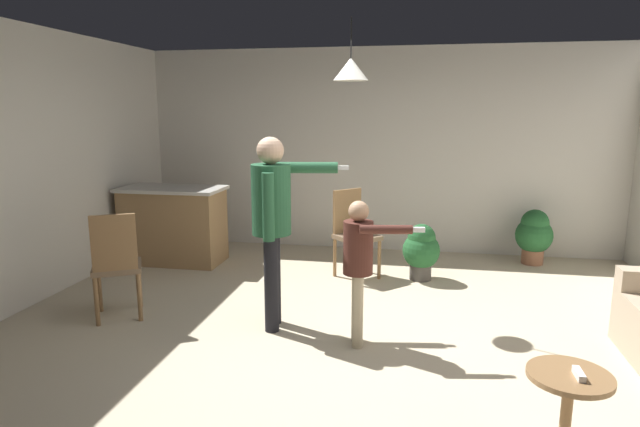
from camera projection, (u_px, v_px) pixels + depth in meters
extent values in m
plane|color=beige|center=(344.00, 347.00, 4.30)|extent=(7.68, 7.68, 0.00)
cube|color=beige|center=(379.00, 151.00, 7.13)|extent=(6.40, 0.10, 2.70)
cylinder|color=olive|center=(625.00, 339.00, 4.39)|extent=(0.05, 0.05, 0.06)
cube|color=#99754C|center=(174.00, 226.00, 6.63)|extent=(1.20, 0.60, 0.91)
cube|color=beige|center=(172.00, 189.00, 6.54)|extent=(1.26, 0.66, 0.04)
cylinder|color=olive|center=(570.00, 376.00, 2.81)|extent=(0.44, 0.44, 0.03)
cylinder|color=olive|center=(565.00, 421.00, 2.86)|extent=(0.06, 0.06, 0.49)
cylinder|color=black|center=(274.00, 278.00, 4.71)|extent=(0.12, 0.12, 0.84)
cylinder|color=black|center=(271.00, 284.00, 4.54)|extent=(0.12, 0.12, 0.84)
cylinder|color=#265938|center=(271.00, 200.00, 4.49)|extent=(0.33, 0.33, 0.60)
sphere|color=#D8AD8C|center=(270.00, 151.00, 4.41)|extent=(0.23, 0.23, 0.23)
cylinder|color=#265938|center=(305.00, 168.00, 4.62)|extent=(0.57, 0.18, 0.10)
cube|color=white|center=(341.00, 168.00, 4.61)|extent=(0.13, 0.06, 0.04)
cylinder|color=#265938|center=(268.00, 207.00, 4.30)|extent=(0.10, 0.10, 0.56)
cylinder|color=tan|center=(357.00, 306.00, 4.37)|extent=(0.09, 0.09, 0.60)
cylinder|color=tan|center=(358.00, 312.00, 4.24)|extent=(0.09, 0.09, 0.60)
cylinder|color=#4C261E|center=(358.00, 248.00, 4.20)|extent=(0.24, 0.24, 0.43)
sphere|color=tan|center=(359.00, 211.00, 4.15)|extent=(0.16, 0.16, 0.16)
cylinder|color=#4C261E|center=(357.00, 246.00, 4.34)|extent=(0.07, 0.07, 0.40)
cylinder|color=#4C261E|center=(386.00, 230.00, 4.03)|extent=(0.41, 0.14, 0.07)
cube|color=white|center=(416.00, 230.00, 4.03)|extent=(0.13, 0.06, 0.04)
cylinder|color=olive|center=(97.00, 302.00, 4.68)|extent=(0.04, 0.04, 0.45)
cylinder|color=olive|center=(139.00, 297.00, 4.79)|extent=(0.04, 0.04, 0.45)
cylinder|color=olive|center=(99.00, 289.00, 5.02)|extent=(0.04, 0.04, 0.45)
cylinder|color=olive|center=(140.00, 285.00, 5.13)|extent=(0.04, 0.04, 0.45)
cube|color=#7F664C|center=(117.00, 267.00, 4.86)|extent=(0.57, 0.57, 0.05)
cube|color=olive|center=(114.00, 243.00, 4.63)|extent=(0.35, 0.22, 0.50)
cylinder|color=olive|center=(359.00, 253.00, 6.29)|extent=(0.04, 0.04, 0.45)
cylinder|color=olive|center=(335.00, 257.00, 6.09)|extent=(0.04, 0.04, 0.45)
cylinder|color=olive|center=(379.00, 260.00, 6.00)|extent=(0.04, 0.04, 0.45)
cylinder|color=olive|center=(354.00, 265.00, 5.80)|extent=(0.04, 0.04, 0.45)
cube|color=#7F664C|center=(357.00, 237.00, 5.99)|extent=(0.59, 0.59, 0.05)
cube|color=olive|center=(347.00, 211.00, 6.09)|extent=(0.29, 0.30, 0.50)
cylinder|color=brown|center=(532.00, 256.00, 6.62)|extent=(0.26, 0.26, 0.21)
sphere|color=#235B2D|center=(534.00, 235.00, 6.57)|extent=(0.45, 0.45, 0.45)
sphere|color=#235B2D|center=(535.00, 223.00, 6.54)|extent=(0.34, 0.34, 0.34)
cylinder|color=#4C4742|center=(420.00, 271.00, 6.00)|extent=(0.24, 0.24, 0.19)
sphere|color=#235B2D|center=(421.00, 250.00, 5.96)|extent=(0.42, 0.42, 0.42)
sphere|color=#235B2D|center=(422.00, 238.00, 5.93)|extent=(0.31, 0.31, 0.31)
cube|color=white|center=(579.00, 374.00, 2.76)|extent=(0.04, 0.13, 0.04)
cone|color=silver|center=(351.00, 69.00, 4.78)|extent=(0.32, 0.32, 0.20)
cylinder|color=black|center=(351.00, 38.00, 4.73)|extent=(0.01, 0.01, 0.36)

